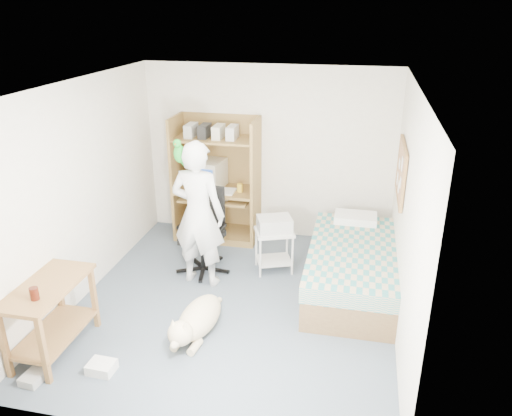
% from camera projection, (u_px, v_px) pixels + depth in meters
% --- Properties ---
extents(floor, '(4.00, 4.00, 0.00)m').
position_uv_depth(floor, '(235.00, 303.00, 5.84)').
color(floor, '#44505D').
rests_on(floor, ground).
extents(wall_back, '(3.60, 0.02, 2.50)m').
position_uv_depth(wall_back, '(268.00, 153.00, 7.17)').
color(wall_back, silver).
rests_on(wall_back, floor).
extents(wall_right, '(0.02, 4.00, 2.50)m').
position_uv_depth(wall_right, '(407.00, 218.00, 5.01)').
color(wall_right, silver).
rests_on(wall_right, floor).
extents(wall_left, '(0.02, 4.00, 2.50)m').
position_uv_depth(wall_left, '(82.00, 192.00, 5.72)').
color(wall_left, silver).
rests_on(wall_left, floor).
extents(ceiling, '(3.60, 4.00, 0.02)m').
position_uv_depth(ceiling, '(231.00, 86.00, 4.89)').
color(ceiling, white).
rests_on(ceiling, wall_back).
extents(computer_hutch, '(1.20, 0.63, 1.80)m').
position_uv_depth(computer_hutch, '(217.00, 184.00, 7.24)').
color(computer_hutch, olive).
rests_on(computer_hutch, floor).
extents(bed, '(1.02, 2.02, 0.66)m').
position_uv_depth(bed, '(351.00, 267.00, 6.03)').
color(bed, brown).
rests_on(bed, floor).
extents(side_desk, '(0.50, 1.00, 0.75)m').
position_uv_depth(side_desk, '(50.00, 308.00, 4.87)').
color(side_desk, brown).
rests_on(side_desk, floor).
extents(corkboard, '(0.04, 0.94, 0.66)m').
position_uv_depth(corkboard, '(401.00, 172.00, 5.76)').
color(corkboard, '#9F6B47').
rests_on(corkboard, wall_right).
extents(office_chair, '(0.62, 0.62, 1.10)m').
position_uv_depth(office_chair, '(204.00, 242.00, 6.45)').
color(office_chair, black).
rests_on(office_chair, floor).
extents(person, '(0.71, 0.51, 1.82)m').
position_uv_depth(person, '(198.00, 214.00, 5.97)').
color(person, silver).
rests_on(person, floor).
extents(parrot, '(0.13, 0.23, 0.37)m').
position_uv_depth(parrot, '(179.00, 152.00, 5.73)').
color(parrot, '#138323').
rests_on(parrot, person).
extents(dog, '(0.46, 1.12, 0.42)m').
position_uv_depth(dog, '(197.00, 320.00, 5.22)').
color(dog, beige).
rests_on(dog, floor).
extents(printer_cart, '(0.58, 0.52, 0.57)m').
position_uv_depth(printer_cart, '(274.00, 244.00, 6.42)').
color(printer_cart, silver).
rests_on(printer_cart, floor).
extents(printer, '(0.51, 0.45, 0.18)m').
position_uv_depth(printer, '(274.00, 224.00, 6.32)').
color(printer, '#B4B4AF').
rests_on(printer, printer_cart).
extents(crt_monitor, '(0.48, 0.50, 0.40)m').
position_uv_depth(crt_monitor, '(209.00, 173.00, 7.21)').
color(crt_monitor, beige).
rests_on(crt_monitor, computer_hutch).
extents(keyboard, '(0.45, 0.17, 0.03)m').
position_uv_depth(keyboard, '(213.00, 197.00, 7.15)').
color(keyboard, beige).
rests_on(keyboard, computer_hutch).
extents(pencil_cup, '(0.08, 0.08, 0.12)m').
position_uv_depth(pencil_cup, '(240.00, 188.00, 7.09)').
color(pencil_cup, gold).
rests_on(pencil_cup, computer_hutch).
extents(drink_glass, '(0.08, 0.08, 0.12)m').
position_uv_depth(drink_glass, '(34.00, 294.00, 4.52)').
color(drink_glass, '#3F140A').
rests_on(drink_glass, side_desk).
extents(floor_box_a, '(0.26, 0.21, 0.10)m').
position_uv_depth(floor_box_a, '(102.00, 367.00, 4.73)').
color(floor_box_a, silver).
rests_on(floor_box_a, floor).
extents(floor_box_b, '(0.20, 0.24, 0.08)m').
position_uv_depth(floor_box_b, '(33.00, 378.00, 4.61)').
color(floor_box_b, '#B0B0AB').
rests_on(floor_box_b, floor).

